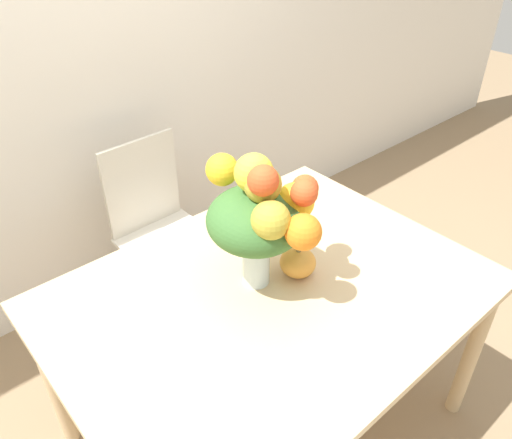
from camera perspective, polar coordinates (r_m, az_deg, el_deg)
ground_plane at (r=2.32m, az=1.33°, el=-22.06°), size 12.00×12.00×0.00m
wall_back at (r=2.44m, az=-19.98°, el=18.82°), size 8.00×0.06×2.70m
dining_table at (r=1.79m, az=1.62°, el=-10.02°), size 1.45×1.09×0.77m
flower_vase at (r=1.59m, az=0.65°, el=0.63°), size 0.39×0.48×0.49m
pumpkin at (r=1.76m, az=4.88°, el=-4.95°), size 0.13×0.13×0.12m
dining_chair_near_window at (r=2.52m, az=-10.76°, el=-1.28°), size 0.43×0.43×0.93m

